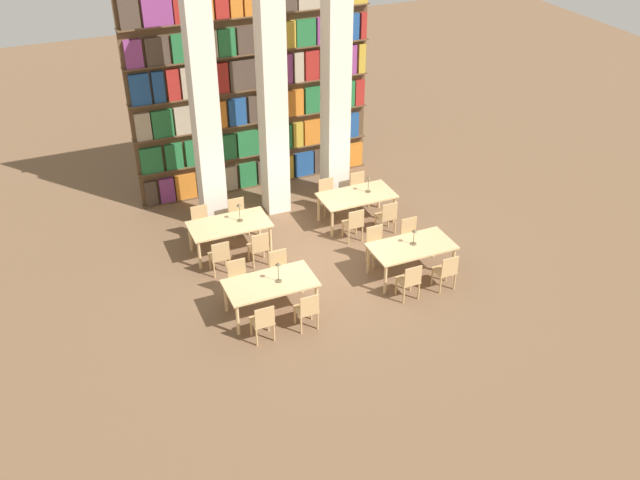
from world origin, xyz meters
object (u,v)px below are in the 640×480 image
Objects in this scene: chair_10 at (259,247)px; chair_12 at (354,223)px; chair_5 at (376,244)px; chair_6 at (446,271)px; chair_0 at (263,321)px; pillar_center at (272,99)px; reading_table_1 at (412,249)px; pillar_left at (205,109)px; chair_8 at (220,256)px; chair_15 at (359,188)px; reading_table_2 at (229,227)px; chair_2 at (307,309)px; reading_table_3 at (357,198)px; chair_13 at (328,195)px; chair_3 at (280,269)px; chair_11 at (238,215)px; chair_4 at (410,280)px; pillar_right at (336,89)px; desk_lamp_0 at (278,268)px; chair_9 at (201,223)px; chair_1 at (239,279)px; chair_7 at (411,235)px; desk_lamp_2 at (239,209)px; desk_lamp_3 at (368,181)px; desk_lamp_1 at (414,234)px; reading_table_0 at (270,286)px; chair_14 at (387,216)px.

chair_10 is 1.00× the size of chair_12.
chair_5 is 1.79m from chair_6.
chair_0 is 1.00× the size of chair_12.
reading_table_1 is at bearing -66.75° from pillar_center.
pillar_left reaches higher than chair_8.
reading_table_2 is at bearing 12.83° from chair_15.
pillar_center is 4.04m from chair_8.
reading_table_2 is 2.11× the size of chair_15.
reading_table_3 is (2.73, 3.40, 0.21)m from chair_2.
chair_13 is at bearing 0.00° from chair_15.
chair_3 and chair_12 have the same top height.
pillar_left is 2.77m from reading_table_2.
reading_table_2 and reading_table_3 have the same top height.
pillar_center is 2.91m from chair_11.
chair_8 is at bearing 144.07° from chair_4.
pillar_right is 5.48m from desk_lamp_0.
pillar_right is 4.65m from chair_9.
chair_1 is 4.88m from chair_15.
reading_table_1 is at bearing 118.84° from chair_6.
chair_6 and chair_12 have the same top height.
chair_7 is 4.98m from chair_9.
chair_12 is (3.34, 0.08, 0.00)m from chair_8.
pillar_right is at bearing 88.09° from reading_table_3.
pillar_left is at bearing 128.54° from chair_6.
chair_8 is at bearing -133.45° from pillar_center.
chair_9 is at bearing 1.09° from chair_15.
pillar_right reaches higher than chair_13.
chair_3 is 1.45m from chair_8.
chair_12 is at bearing -38.09° from pillar_left.
chair_5 is at bearing 34.37° from chair_2.
reading_table_1 is (2.83, -0.71, 0.21)m from chair_3.
desk_lamp_3 is at bearing 1.44° from desk_lamp_2.
desk_lamp_2 is at bearing 134.90° from chair_9.
chair_2 is at bearing -66.56° from desk_lamp_0.
pillar_right is at bearing 0.00° from pillar_center.
chair_6 is at bearing -36.12° from chair_10.
chair_12 is (3.34, -1.47, 0.00)m from chair_9.
pillar_center is 3.23× the size of reading_table_1.
desk_lamp_1 reaches higher than chair_4.
chair_13 is at bearing 33.96° from chair_10.
chair_4 is 2.28× the size of desk_lamp_1.
chair_9 is at bearing 99.64° from reading_table_0.
reading_table_1 is at bearing 140.09° from chair_9.
chair_14 is 2.02× the size of desk_lamp_3.
desk_lamp_2 is (-1.42, -1.50, -1.92)m from pillar_center.
desk_lamp_2 is 1.07× the size of desk_lamp_3.
desk_lamp_0 is 4.07m from reading_table_3.
chair_13 is (-0.98, 2.56, 0.00)m from chair_7.
pillar_left is 6.83× the size of chair_10.
chair_15 is (-0.09, 4.11, 0.00)m from chair_6.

